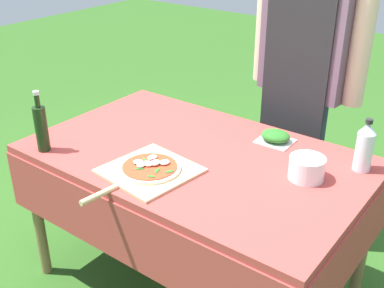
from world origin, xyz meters
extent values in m
plane|color=#2D5B1E|center=(0.00, 0.00, 0.00)|extent=(12.00, 12.00, 0.00)
cube|color=#A83D38|center=(0.00, 0.00, 0.74)|extent=(1.50, 0.93, 0.04)
cube|color=#A83D38|center=(0.00, -0.47, 0.58)|extent=(1.50, 0.01, 0.28)
cube|color=#A83D38|center=(0.00, 0.47, 0.58)|extent=(1.50, 0.01, 0.28)
cube|color=#A83D38|center=(-0.75, 0.00, 0.58)|extent=(0.01, 0.93, 0.28)
cube|color=#A83D38|center=(0.75, 0.00, 0.58)|extent=(0.01, 0.93, 0.28)
cylinder|color=olive|center=(-0.69, -0.41, 0.36)|extent=(0.05, 0.05, 0.72)
cylinder|color=olive|center=(-0.69, 0.41, 0.36)|extent=(0.05, 0.05, 0.72)
cylinder|color=olive|center=(0.69, 0.41, 0.36)|extent=(0.05, 0.05, 0.72)
cylinder|color=#333D56|center=(0.24, 0.73, 0.43)|extent=(0.13, 0.13, 0.87)
cylinder|color=#333D56|center=(0.07, 0.76, 0.43)|extent=(0.13, 0.13, 0.87)
cube|color=#6B5166|center=(0.16, 0.75, 1.19)|extent=(0.49, 0.26, 0.65)
cube|color=#232326|center=(0.15, 0.64, 0.95)|extent=(0.37, 0.05, 0.94)
cylinder|color=beige|center=(0.43, 0.71, 1.16)|extent=(0.10, 0.10, 0.58)
cylinder|color=beige|center=(-0.11, 0.78, 1.16)|extent=(0.10, 0.10, 0.58)
cube|color=#D1B27F|center=(-0.05, -0.25, 0.77)|extent=(0.38, 0.38, 0.01)
cylinder|color=#D1B27F|center=(-0.08, -0.50, 0.77)|extent=(0.04, 0.17, 0.02)
cylinder|color=beige|center=(-0.05, -0.25, 0.78)|extent=(0.26, 0.26, 0.01)
cylinder|color=#D14223|center=(-0.05, -0.25, 0.79)|extent=(0.23, 0.23, 0.00)
ellipsoid|color=white|center=(-0.09, -0.20, 0.79)|extent=(0.04, 0.04, 0.01)
ellipsoid|color=white|center=(-0.09, -0.19, 0.80)|extent=(0.04, 0.05, 0.01)
ellipsoid|color=white|center=(-0.07, -0.24, 0.80)|extent=(0.04, 0.04, 0.01)
ellipsoid|color=white|center=(-0.01, -0.20, 0.80)|extent=(0.05, 0.05, 0.02)
ellipsoid|color=white|center=(-0.06, -0.25, 0.80)|extent=(0.06, 0.06, 0.01)
ellipsoid|color=white|center=(-0.11, -0.26, 0.80)|extent=(0.06, 0.06, 0.01)
ellipsoid|color=white|center=(-0.08, -0.28, 0.80)|extent=(0.05, 0.05, 0.02)
ellipsoid|color=white|center=(-0.04, -0.23, 0.80)|extent=(0.04, 0.05, 0.02)
ellipsoid|color=#286B23|center=(0.00, -0.27, 0.79)|extent=(0.03, 0.04, 0.00)
ellipsoid|color=#286B23|center=(0.05, -0.24, 0.79)|extent=(0.03, 0.04, 0.00)
ellipsoid|color=#286B23|center=(0.00, -0.25, 0.79)|extent=(0.02, 0.03, 0.00)
ellipsoid|color=#286B23|center=(0.01, -0.31, 0.79)|extent=(0.04, 0.02, 0.00)
ellipsoid|color=#286B23|center=(-0.11, -0.22, 0.79)|extent=(0.03, 0.02, 0.00)
ellipsoid|color=#286B23|center=(-0.07, -0.30, 0.79)|extent=(0.04, 0.04, 0.00)
cylinder|color=black|center=(-0.57, -0.39, 0.86)|extent=(0.06, 0.06, 0.21)
cylinder|color=black|center=(-0.57, -0.39, 1.00)|extent=(0.02, 0.02, 0.06)
cylinder|color=silver|center=(-0.57, -0.39, 1.04)|extent=(0.03, 0.03, 0.02)
cylinder|color=silver|center=(0.64, 0.30, 0.84)|extent=(0.07, 0.07, 0.17)
cone|color=silver|center=(0.64, 0.30, 0.95)|extent=(0.07, 0.07, 0.04)
cylinder|color=#232326|center=(0.64, 0.30, 0.98)|extent=(0.03, 0.03, 0.02)
cube|color=silver|center=(0.23, 0.32, 0.76)|extent=(0.17, 0.14, 0.01)
ellipsoid|color=#286B23|center=(0.23, 0.32, 0.79)|extent=(0.14, 0.12, 0.05)
cylinder|color=silver|center=(0.49, 0.10, 0.81)|extent=(0.15, 0.15, 0.09)
camera|label=1|loc=(1.14, -1.53, 1.76)|focal=45.00mm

